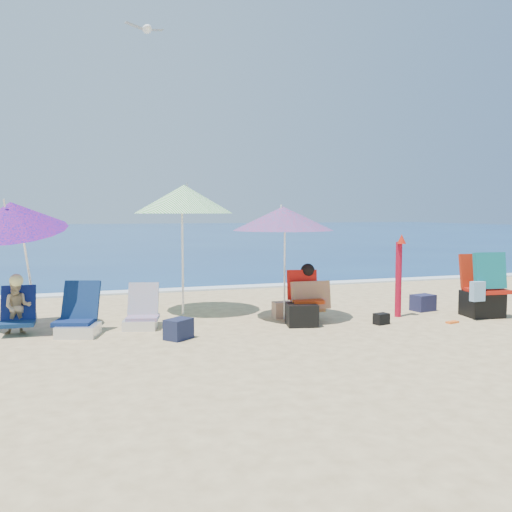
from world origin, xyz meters
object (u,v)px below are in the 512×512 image
object	(u,v)px
umbrella_turquoise	(283,219)
person_center	(308,293)
person_left	(18,307)
furled_umbrella	(399,272)
seagull	(147,29)
chair_rainbow	(142,317)
camp_chair_right	(483,293)
chair_navy	(78,321)
umbrella_blue	(13,217)
umbrella_striped	(184,199)
camp_chair_left	(302,309)

from	to	relation	value
umbrella_turquoise	person_center	xyz separation A→B (m)	(0.36, -0.23, -1.24)
umbrella_turquoise	person_left	bearing A→B (deg)	176.57
furled_umbrella	seagull	xyz separation A→B (m)	(-4.07, 1.32, 4.04)
chair_rainbow	camp_chair_right	size ratio (longest dim) A/B	0.63
chair_navy	chair_rainbow	world-z (taller)	chair_navy
chair_rainbow	person_center	size ratio (longest dim) A/B	0.74
umbrella_blue	person_left	distance (m)	1.35
umbrella_striped	camp_chair_left	bearing A→B (deg)	-45.46
umbrella_striped	person_center	distance (m)	2.74
camp_chair_left	seagull	world-z (taller)	seagull
chair_rainbow	person_center	world-z (taller)	person_center
chair_rainbow	camp_chair_right	xyz separation A→B (m)	(5.72, -0.95, 0.23)
furled_umbrella	umbrella_striped	bearing A→B (deg)	156.03
umbrella_striped	umbrella_blue	bearing A→B (deg)	-166.66
furled_umbrella	person_center	xyz separation A→B (m)	(-1.62, 0.19, -0.32)
person_left	chair_rainbow	bearing A→B (deg)	-5.75
camp_chair_left	person_center	bearing A→B (deg)	51.68
camp_chair_right	person_center	distance (m)	3.08
umbrella_turquoise	umbrella_blue	size ratio (longest dim) A/B	0.91
umbrella_striped	furled_umbrella	world-z (taller)	umbrella_striped
seagull	umbrella_striped	bearing A→B (deg)	18.13
camp_chair_right	umbrella_blue	bearing A→B (deg)	169.99
chair_rainbow	camp_chair_left	distance (m)	2.55
umbrella_turquoise	person_left	xyz separation A→B (m)	(-4.13, 0.25, -1.29)
camp_chair_left	camp_chair_right	size ratio (longest dim) A/B	0.76
camp_chair_left	seagull	xyz separation A→B (m)	(-2.22, 1.40, 4.57)
umbrella_turquoise	umbrella_striped	world-z (taller)	umbrella_striped
chair_navy	seagull	world-z (taller)	seagull
person_left	person_center	bearing A→B (deg)	-6.04
person_left	umbrella_turquoise	bearing A→B (deg)	-3.43
camp_chair_left	person_center	distance (m)	0.41
umbrella_blue	camp_chair_right	distance (m)	7.78
chair_navy	camp_chair_right	xyz separation A→B (m)	(6.66, -0.76, 0.21)
person_left	seagull	xyz separation A→B (m)	(2.05, 0.65, 4.42)
camp_chair_left	furled_umbrella	bearing A→B (deg)	2.71
umbrella_striped	person_center	xyz separation A→B (m)	(1.81, -1.33, -1.57)
umbrella_striped	person_center	size ratio (longest dim) A/B	2.43
umbrella_striped	person_left	bearing A→B (deg)	-162.38
umbrella_blue	camp_chair_left	world-z (taller)	umbrella_blue
chair_rainbow	chair_navy	bearing A→B (deg)	-168.86
umbrella_striped	person_left	world-z (taller)	umbrella_striped
furled_umbrella	camp_chair_right	size ratio (longest dim) A/B	1.26
umbrella_striped	furled_umbrella	bearing A→B (deg)	-23.97
chair_navy	seagull	xyz separation A→B (m)	(1.20, 1.01, 4.63)
camp_chair_left	seagull	bearing A→B (deg)	147.74
umbrella_blue	person_left	bearing A→B (deg)	-78.12
camp_chair_right	seagull	xyz separation A→B (m)	(-5.46, 1.77, 4.42)
umbrella_blue	chair_rainbow	bearing A→B (deg)	-11.90
umbrella_turquoise	chair_navy	bearing A→B (deg)	-177.93
umbrella_striped	camp_chair_left	size ratio (longest dim) A/B	2.70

